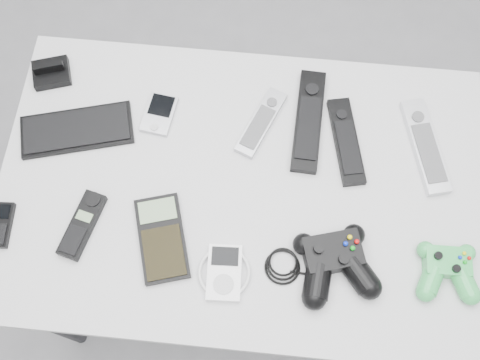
# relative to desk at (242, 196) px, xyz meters

# --- Properties ---
(floor) EXTENTS (3.50, 3.50, 0.00)m
(floor) POSITION_rel_desk_xyz_m (-0.07, 0.01, -0.64)
(floor) COLOR slate
(floor) RESTS_ON ground
(desk) EXTENTS (1.05, 0.67, 0.70)m
(desk) POSITION_rel_desk_xyz_m (0.00, 0.00, 0.00)
(desk) COLOR #B1B0B3
(desk) RESTS_ON floor
(pda_keyboard) EXTENTS (0.26, 0.16, 0.02)m
(pda_keyboard) POSITION_rel_desk_xyz_m (-0.38, 0.09, 0.07)
(pda_keyboard) COLOR black
(pda_keyboard) RESTS_ON desk
(dock_bracket) EXTENTS (0.10, 0.09, 0.04)m
(dock_bracket) POSITION_rel_desk_xyz_m (-0.46, 0.23, 0.08)
(dock_bracket) COLOR black
(dock_bracket) RESTS_ON desk
(pda) EXTENTS (0.08, 0.11, 0.02)m
(pda) POSITION_rel_desk_xyz_m (-0.20, 0.15, 0.07)
(pda) COLOR #A2A3A9
(pda) RESTS_ON desk
(remote_silver_a) EXTENTS (0.11, 0.18, 0.02)m
(remote_silver_a) POSITION_rel_desk_xyz_m (0.03, 0.15, 0.07)
(remote_silver_a) COLOR #A2A3A9
(remote_silver_a) RESTS_ON desk
(remote_black_a) EXTENTS (0.07, 0.25, 0.02)m
(remote_black_a) POSITION_rel_desk_xyz_m (0.13, 0.17, 0.07)
(remote_black_a) COLOR black
(remote_black_a) RESTS_ON desk
(remote_black_b) EXTENTS (0.09, 0.21, 0.02)m
(remote_black_b) POSITION_rel_desk_xyz_m (0.22, 0.12, 0.07)
(remote_black_b) COLOR black
(remote_black_b) RESTS_ON desk
(remote_silver_b) EXTENTS (0.11, 0.23, 0.02)m
(remote_silver_b) POSITION_rel_desk_xyz_m (0.39, 0.13, 0.07)
(remote_silver_b) COLOR silver
(remote_silver_b) RESTS_ON desk
(mobile_phone) EXTENTS (0.05, 0.10, 0.02)m
(mobile_phone) POSITION_rel_desk_xyz_m (-0.49, -0.14, 0.07)
(mobile_phone) COLOR black
(mobile_phone) RESTS_ON desk
(cordless_handset) EXTENTS (0.08, 0.15, 0.02)m
(cordless_handset) POSITION_rel_desk_xyz_m (-0.32, -0.12, 0.07)
(cordless_handset) COLOR black
(cordless_handset) RESTS_ON desk
(calculator) EXTENTS (0.14, 0.20, 0.02)m
(calculator) POSITION_rel_desk_xyz_m (-0.15, -0.13, 0.07)
(calculator) COLOR black
(calculator) RESTS_ON desk
(mp3_player) EXTENTS (0.11, 0.12, 0.02)m
(mp3_player) POSITION_rel_desk_xyz_m (-0.02, -0.19, 0.07)
(mp3_player) COLOR white
(mp3_player) RESTS_ON desk
(controller_black) EXTENTS (0.31, 0.24, 0.05)m
(controller_black) POSITION_rel_desk_xyz_m (0.20, -0.15, 0.09)
(controller_black) COLOR black
(controller_black) RESTS_ON desk
(controller_green) EXTENTS (0.13, 0.14, 0.04)m
(controller_green) POSITION_rel_desk_xyz_m (0.42, -0.14, 0.08)
(controller_green) COLOR #268D40
(controller_green) RESTS_ON desk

